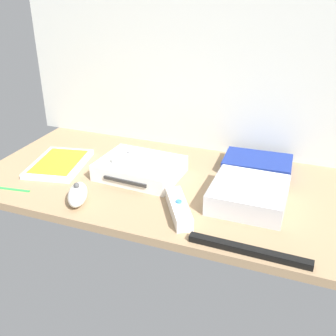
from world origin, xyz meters
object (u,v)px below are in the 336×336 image
Objects in this scene: sensor_bar at (249,250)px; stylus_pen at (13,189)px; remote_classic_pad at (144,158)px; game_console at (140,168)px; mini_computer at (249,194)px; network_router at (257,164)px; remote_nunchuk at (78,194)px; remote_wand at (179,208)px; game_case at (59,164)px.

stylus_pen is at bearing 177.41° from sensor_bar.
remote_classic_pad is 38.99cm from sensor_bar.
mini_computer is at bearing -5.14° from game_console.
network_router is 64.17cm from stylus_pen.
network_router is 1.69× the size of remote_nunchuk.
game_console is 32.30cm from stylus_pen.
remote_wand is 1.34× the size of remote_nunchuk.
remote_nunchuk is at bearing -116.18° from remote_classic_pad.
mini_computer is 18.60cm from sensor_bar.
game_console is 40.07cm from sensor_bar.
mini_computer reaches higher than sensor_bar.
game_console is 1.18× the size of network_router.
sensor_bar is 59.78cm from stylus_pen.
game_case is 41.05cm from remote_wand.
mini_computer is 1.15× the size of remote_classic_pad.
game_console is 1.50× the size of remote_wand.
remote_nunchuk is at bearing 174.53° from sensor_bar.
sensor_bar is at bearing -3.89° from stylus_pen.
game_console reaches higher than remote_wand.
mini_computer reaches higher than remote_nunchuk.
game_console is at bearing 173.31° from remote_classic_pad.
stylus_pen is (-59.64, 4.05, -0.35)cm from sensor_bar.
network_router is 0.77× the size of sensor_bar.
remote_nunchuk reaches higher than network_router.
game_case is at bearing 112.13° from remote_nunchuk.
remote_nunchuk is 1.21× the size of stylus_pen.
remote_classic_pad is (1.46, -0.24, 3.21)cm from game_console.
remote_classic_pad is at bearing -153.74° from network_router.
stylus_pen is (-56.05, -14.10, -2.29)cm from mini_computer.
game_console is at bearing 108.10° from remote_wand.
network_router reaches higher than sensor_bar.
remote_wand reaches higher than sensor_bar.
mini_computer is 39.97cm from remote_nunchuk.
remote_nunchuk is at bearing -111.75° from game_console.
remote_wand is 0.61× the size of sensor_bar.
mini_computer is 0.80× the size of game_case.
game_console is 23.87cm from game_case.
mini_computer reaches higher than game_case.
mini_computer is at bearing -12.88° from game_case.
remote_nunchuk is at bearing 2.66° from stylus_pen.
remote_wand is at bearing -40.94° from remote_classic_pad.
remote_nunchuk is 20.07cm from remote_classic_pad.
mini_computer is 0.92× the size of network_router.
remote_classic_pad is at bearing 105.84° from remote_wand.
game_case is 21.48cm from remote_nunchuk.
remote_nunchuk is 41.61cm from sensor_bar.
mini_computer is at bearing -89.35° from network_router.
remote_wand is (-13.76, -9.69, -1.13)cm from mini_computer.
remote_nunchuk is 0.74× the size of remote_classic_pad.
game_case is 1.44× the size of remote_classic_pad.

